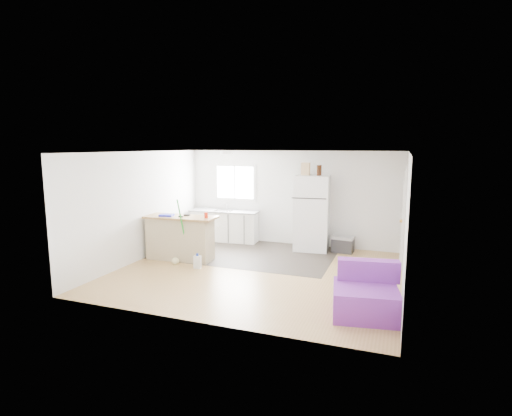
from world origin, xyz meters
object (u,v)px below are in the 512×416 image
(purple_seat, at_px, (366,296))
(mop, at_px, (177,254))
(bottle_left, at_px, (318,170))
(bottle_right, at_px, (320,170))
(kitchen_cabinets, at_px, (225,225))
(peninsula, at_px, (180,237))
(cooler, at_px, (343,244))
(refrigerator, at_px, (312,213))
(blue_tray, at_px, (167,215))
(cleaner_jug, at_px, (198,262))
(red_cup, at_px, (206,215))
(cardboard_box, at_px, (306,169))

(purple_seat, distance_m, mop, 4.23)
(bottle_left, height_order, bottle_right, same)
(kitchen_cabinets, distance_m, bottle_left, 2.97)
(peninsula, height_order, cooler, peninsula)
(refrigerator, height_order, cooler, refrigerator)
(peninsula, xyz_separation_m, purple_seat, (4.16, -1.62, -0.21))
(purple_seat, bearing_deg, bottle_right, 103.00)
(blue_tray, xyz_separation_m, bottle_right, (3.03, 1.93, 0.95))
(mop, bearing_deg, cooler, 42.00)
(mop, distance_m, bottle_right, 3.82)
(cleaner_jug, bearing_deg, kitchen_cabinets, 93.19)
(purple_seat, bearing_deg, refrigerator, 105.38)
(peninsula, distance_m, red_cup, 0.85)
(peninsula, distance_m, cooler, 3.82)
(mop, bearing_deg, kitchen_cabinets, 95.99)
(cardboard_box, bearing_deg, cleaner_jug, -126.83)
(peninsula, xyz_separation_m, cleaner_jug, (0.69, -0.48, -0.36))
(blue_tray, height_order, bottle_right, bottle_right)
(purple_seat, bearing_deg, cleaner_jug, 152.53)
(cardboard_box, bearing_deg, purple_seat, -62.75)
(blue_tray, bearing_deg, cleaner_jug, -22.46)
(blue_tray, relative_size, bottle_right, 1.20)
(red_cup, height_order, bottle_right, bottle_right)
(mop, bearing_deg, cardboard_box, 50.96)
(peninsula, bearing_deg, refrigerator, 32.43)
(cleaner_jug, xyz_separation_m, cardboard_box, (1.71, 2.29, 1.83))
(cleaner_jug, bearing_deg, blue_tray, 149.11)
(cleaner_jug, height_order, mop, mop)
(bottle_left, bearing_deg, bottle_right, 79.37)
(red_cup, bearing_deg, kitchen_cabinets, 103.45)
(refrigerator, distance_m, bottle_left, 1.05)
(purple_seat, relative_size, red_cup, 8.89)
(bottle_left, bearing_deg, purple_seat, -66.73)
(purple_seat, height_order, red_cup, red_cup)
(red_cup, relative_size, bottle_right, 0.48)
(peninsula, distance_m, refrigerator, 3.19)
(purple_seat, relative_size, cardboard_box, 3.56)
(cardboard_box, bearing_deg, refrigerator, 14.51)
(blue_tray, bearing_deg, cooler, 28.17)
(red_cup, distance_m, cardboard_box, 2.67)
(purple_seat, xyz_separation_m, red_cup, (-3.51, 1.63, 0.76))
(refrigerator, height_order, purple_seat, refrigerator)
(refrigerator, bearing_deg, mop, -143.40)
(cleaner_jug, distance_m, cardboard_box, 3.39)
(blue_tray, bearing_deg, refrigerator, 34.06)
(refrigerator, bearing_deg, red_cup, -141.72)
(refrigerator, bearing_deg, cleaner_jug, -134.44)
(cardboard_box, xyz_separation_m, bottle_left, (0.32, -0.07, -0.03))
(blue_tray, distance_m, cardboard_box, 3.42)
(mop, distance_m, blue_tray, 0.91)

